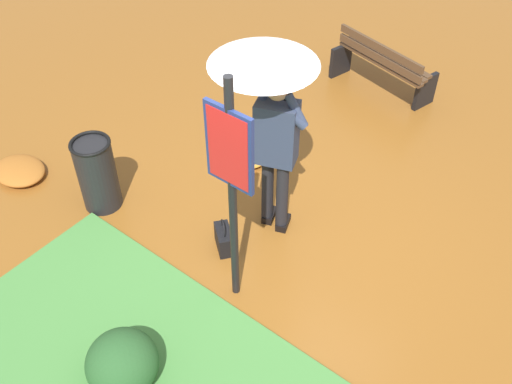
{
  "coord_description": "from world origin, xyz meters",
  "views": [
    {
      "loc": [
        -2.31,
        3.26,
        4.35
      ],
      "look_at": [
        0.02,
        0.28,
        0.85
      ],
      "focal_mm": 40.73,
      "sensor_mm": 36.0,
      "label": 1
    }
  ],
  "objects_px": {
    "person_with_umbrella": "(269,95)",
    "handbag": "(224,239)",
    "trash_bin": "(97,174)",
    "info_sign_post": "(231,174)",
    "park_bench": "(382,64)"
  },
  "relations": [
    {
      "from": "info_sign_post",
      "to": "handbag",
      "type": "relative_size",
      "value": 6.22
    },
    {
      "from": "handbag",
      "to": "trash_bin",
      "type": "relative_size",
      "value": 0.44
    },
    {
      "from": "info_sign_post",
      "to": "park_bench",
      "type": "distance_m",
      "value": 4.01
    },
    {
      "from": "person_with_umbrella",
      "to": "handbag",
      "type": "bearing_deg",
      "value": 78.86
    },
    {
      "from": "handbag",
      "to": "park_bench",
      "type": "bearing_deg",
      "value": -86.53
    },
    {
      "from": "info_sign_post",
      "to": "handbag",
      "type": "bearing_deg",
      "value": -38.81
    },
    {
      "from": "handbag",
      "to": "trash_bin",
      "type": "height_order",
      "value": "trash_bin"
    },
    {
      "from": "info_sign_post",
      "to": "trash_bin",
      "type": "bearing_deg",
      "value": -1.05
    },
    {
      "from": "person_with_umbrella",
      "to": "handbag",
      "type": "distance_m",
      "value": 1.54
    },
    {
      "from": "park_bench",
      "to": "trash_bin",
      "type": "distance_m",
      "value": 3.98
    },
    {
      "from": "info_sign_post",
      "to": "trash_bin",
      "type": "height_order",
      "value": "info_sign_post"
    },
    {
      "from": "park_bench",
      "to": "trash_bin",
      "type": "height_order",
      "value": "trash_bin"
    },
    {
      "from": "person_with_umbrella",
      "to": "trash_bin",
      "type": "xyz_separation_m",
      "value": [
        1.55,
        0.88,
        -1.13
      ]
    },
    {
      "from": "handbag",
      "to": "person_with_umbrella",
      "type": "bearing_deg",
      "value": -101.14
    },
    {
      "from": "person_with_umbrella",
      "to": "park_bench",
      "type": "distance_m",
      "value": 3.14
    }
  ]
}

